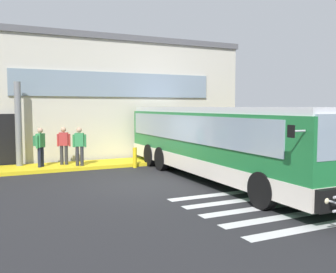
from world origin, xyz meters
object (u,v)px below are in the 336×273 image
(entry_support_column, at_px, (18,124))
(passenger_at_curb_edge, at_px, (79,145))
(passenger_near_column, at_px, (40,144))
(safety_bollard_yellow, at_px, (135,158))
(passenger_by_doorway, at_px, (64,144))
(bus_main_foreground, at_px, (219,144))

(entry_support_column, relative_size, passenger_at_curb_edge, 2.17)
(passenger_near_column, distance_m, safety_bollard_yellow, 4.09)
(entry_support_column, height_order, passenger_by_doorway, entry_support_column)
(bus_main_foreground, height_order, passenger_by_doorway, bus_main_foreground)
(passenger_by_doorway, distance_m, passenger_at_curb_edge, 0.85)
(passenger_near_column, height_order, passenger_by_doorway, same)
(entry_support_column, height_order, passenger_near_column, entry_support_column)
(passenger_near_column, bearing_deg, passenger_by_doorway, 12.42)
(entry_support_column, relative_size, passenger_by_doorway, 2.17)
(passenger_by_doorway, distance_m, safety_bollard_yellow, 3.20)
(bus_main_foreground, xyz_separation_m, passenger_by_doorway, (-4.78, 5.15, -0.26))
(passenger_near_column, distance_m, passenger_at_curb_edge, 1.64)
(bus_main_foreground, bearing_deg, safety_bollard_yellow, 116.41)
(safety_bollard_yellow, bearing_deg, bus_main_foreground, -63.59)
(entry_support_column, xyz_separation_m, passenger_near_column, (0.78, -0.74, -0.85))
(passenger_by_doorway, relative_size, safety_bollard_yellow, 1.86)
(entry_support_column, distance_m, safety_bollard_yellow, 5.23)
(safety_bollard_yellow, bearing_deg, entry_support_column, 158.94)
(entry_support_column, relative_size, bus_main_foreground, 0.30)
(bus_main_foreground, height_order, passenger_near_column, bus_main_foreground)
(passenger_by_doorway, xyz_separation_m, passenger_at_curb_edge, (0.55, -0.65, 0.00))
(bus_main_foreground, bearing_deg, passenger_near_column, 139.77)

